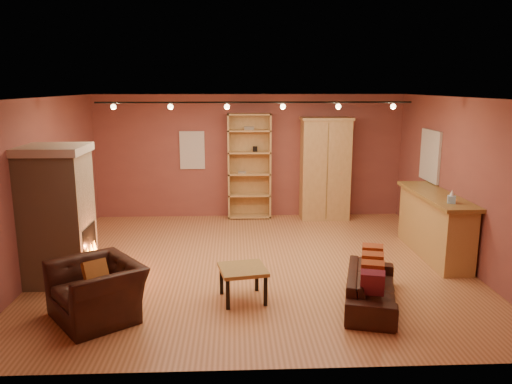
{
  "coord_description": "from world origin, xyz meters",
  "views": [
    {
      "loc": [
        -0.35,
        -8.08,
        2.99
      ],
      "look_at": [
        0.02,
        0.2,
        1.22
      ],
      "focal_mm": 35.0,
      "sensor_mm": 36.0,
      "label": 1
    }
  ],
  "objects_px": {
    "bar_counter": "(434,224)",
    "coffee_table": "(243,272)",
    "fireplace": "(58,215)",
    "loveseat": "(372,281)",
    "bookcase": "(249,165)",
    "armoire": "(325,168)",
    "armchair": "(96,282)"
  },
  "relations": [
    {
      "from": "bar_counter",
      "to": "coffee_table",
      "type": "height_order",
      "value": "bar_counter"
    },
    {
      "from": "fireplace",
      "to": "loveseat",
      "type": "height_order",
      "value": "fireplace"
    },
    {
      "from": "bookcase",
      "to": "coffee_table",
      "type": "distance_m",
      "value": 4.65
    },
    {
      "from": "armoire",
      "to": "bar_counter",
      "type": "relative_size",
      "value": 0.97
    },
    {
      "from": "fireplace",
      "to": "loveseat",
      "type": "bearing_deg",
      "value": -13.3
    },
    {
      "from": "armoire",
      "to": "armchair",
      "type": "distance_m",
      "value": 6.25
    },
    {
      "from": "loveseat",
      "to": "coffee_table",
      "type": "xyz_separation_m",
      "value": [
        -1.78,
        0.24,
        0.06
      ]
    },
    {
      "from": "armoire",
      "to": "coffee_table",
      "type": "bearing_deg",
      "value": -113.82
    },
    {
      "from": "loveseat",
      "to": "coffee_table",
      "type": "relative_size",
      "value": 2.35
    },
    {
      "from": "armoire",
      "to": "armchair",
      "type": "relative_size",
      "value": 1.7
    },
    {
      "from": "bar_counter",
      "to": "armchair",
      "type": "distance_m",
      "value": 5.8
    },
    {
      "from": "armchair",
      "to": "coffee_table",
      "type": "bearing_deg",
      "value": 66.98
    },
    {
      "from": "bar_counter",
      "to": "bookcase",
      "type": "bearing_deg",
      "value": 138.85
    },
    {
      "from": "armchair",
      "to": "coffee_table",
      "type": "distance_m",
      "value": 1.97
    },
    {
      "from": "bar_counter",
      "to": "loveseat",
      "type": "distance_m",
      "value": 2.61
    },
    {
      "from": "bar_counter",
      "to": "loveseat",
      "type": "bearing_deg",
      "value": -129.75
    },
    {
      "from": "fireplace",
      "to": "armoire",
      "type": "distance_m",
      "value": 5.93
    },
    {
      "from": "bookcase",
      "to": "armoire",
      "type": "distance_m",
      "value": 1.72
    },
    {
      "from": "fireplace",
      "to": "coffee_table",
      "type": "height_order",
      "value": "fireplace"
    },
    {
      "from": "bookcase",
      "to": "loveseat",
      "type": "height_order",
      "value": "bookcase"
    },
    {
      "from": "bookcase",
      "to": "loveseat",
      "type": "xyz_separation_m",
      "value": [
        1.54,
        -4.81,
        -0.87
      ]
    },
    {
      "from": "fireplace",
      "to": "bookcase",
      "type": "relative_size",
      "value": 0.89
    },
    {
      "from": "fireplace",
      "to": "bar_counter",
      "type": "xyz_separation_m",
      "value": [
        6.24,
        0.92,
        -0.49
      ]
    },
    {
      "from": "fireplace",
      "to": "armchair",
      "type": "distance_m",
      "value": 1.69
    },
    {
      "from": "armoire",
      "to": "coffee_table",
      "type": "relative_size",
      "value": 3.12
    },
    {
      "from": "armoire",
      "to": "armchair",
      "type": "bearing_deg",
      "value": -128.32
    },
    {
      "from": "bar_counter",
      "to": "armoire",
      "type": "bearing_deg",
      "value": 119.63
    },
    {
      "from": "armoire",
      "to": "loveseat",
      "type": "bearing_deg",
      "value": -92.04
    },
    {
      "from": "bookcase",
      "to": "bar_counter",
      "type": "relative_size",
      "value": 1.01
    },
    {
      "from": "bookcase",
      "to": "loveseat",
      "type": "distance_m",
      "value": 5.12
    },
    {
      "from": "armchair",
      "to": "bar_counter",
      "type": "bearing_deg",
      "value": 75.75
    },
    {
      "from": "armoire",
      "to": "armchair",
      "type": "height_order",
      "value": "armoire"
    }
  ]
}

